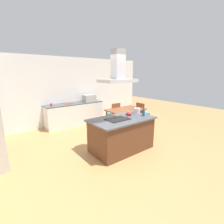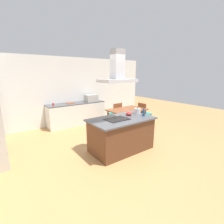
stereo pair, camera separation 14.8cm
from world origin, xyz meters
name	(u,v)px [view 2 (the right image)]	position (x,y,z in m)	size (l,w,h in m)	color
ground	(94,134)	(0.00, 1.50, 0.00)	(16.00, 16.00, 0.00)	tan
wall_back	(72,91)	(0.00, 3.25, 1.35)	(7.20, 0.10, 2.70)	white
kitchen_island	(121,134)	(0.00, 0.00, 0.45)	(1.73, 1.01, 0.90)	#59331E
cooktop	(117,119)	(-0.15, 0.00, 0.91)	(0.60, 0.44, 0.01)	black
tea_kettle	(137,111)	(0.71, 0.12, 0.98)	(0.24, 0.19, 0.19)	silver
olive_oil_bottle	(144,113)	(0.66, -0.17, 1.00)	(0.07, 0.07, 0.23)	navy
mixing_bowl	(129,114)	(0.38, 0.13, 0.95)	(0.18, 0.18, 0.10)	red
back_counter	(77,114)	(0.00, 2.88, 0.45)	(2.33, 0.62, 0.90)	silver
countertop_microwave	(91,98)	(0.69, 2.88, 1.04)	(0.50, 0.38, 0.28)	#B2AFAA
coffee_mug_red	(53,104)	(-0.91, 2.88, 0.95)	(0.08, 0.08, 0.09)	red
cutting_board	(70,103)	(-0.23, 2.93, 0.91)	(0.34, 0.24, 0.02)	brown
dining_table	(127,111)	(1.32, 1.27, 0.67)	(1.40, 0.90, 0.75)	brown
chair_facing_back_wall	(116,112)	(1.32, 1.94, 0.51)	(0.42, 0.42, 0.89)	teal
chair_at_right_end	(144,112)	(2.23, 1.27, 0.51)	(0.42, 0.42, 0.89)	teal
range_hood	(117,72)	(-0.15, 0.00, 2.10)	(0.90, 0.55, 0.78)	#ADADB2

